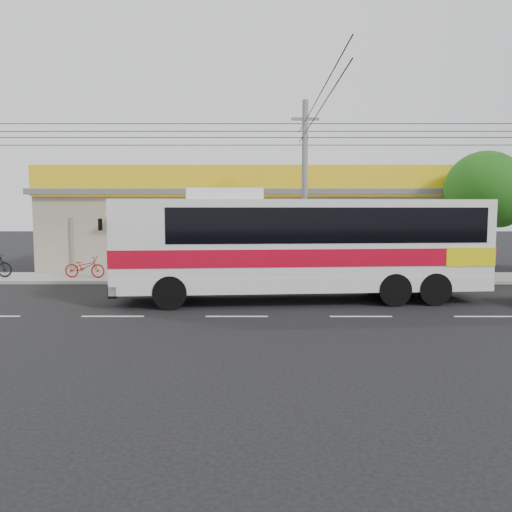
{
  "coord_description": "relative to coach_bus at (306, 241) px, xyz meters",
  "views": [
    {
      "loc": [
        0.65,
        -18.29,
        3.45
      ],
      "look_at": [
        0.61,
        2.0,
        1.54
      ],
      "focal_mm": 35.0,
      "sensor_mm": 36.0,
      "label": 1
    }
  ],
  "objects": [
    {
      "name": "ground",
      "position": [
        -2.5,
        -0.31,
        -2.25
      ],
      "size": [
        120.0,
        120.0,
        0.0
      ],
      "primitive_type": "plane",
      "color": "black",
      "rests_on": "ground"
    },
    {
      "name": "sidewalk",
      "position": [
        -2.5,
        5.69,
        -2.17
      ],
      "size": [
        30.0,
        3.2,
        0.15
      ],
      "primitive_type": "cube",
      "color": "gray",
      "rests_on": "ground"
    },
    {
      "name": "lane_markings",
      "position": [
        -2.5,
        -2.81,
        -2.25
      ],
      "size": [
        50.0,
        0.12,
        0.01
      ],
      "primitive_type": null,
      "color": "silver",
      "rests_on": "ground"
    },
    {
      "name": "storefront_building",
      "position": [
        -2.5,
        11.22,
        0.05
      ],
      "size": [
        22.6,
        9.2,
        5.7
      ],
      "color": "gray",
      "rests_on": "ground"
    },
    {
      "name": "coach_bus",
      "position": [
        0.0,
        0.0,
        0.0
      ],
      "size": [
        13.8,
        3.98,
        4.2
      ],
      "rotation": [
        0.0,
        0.0,
        0.08
      ],
      "color": "silver",
      "rests_on": "ground"
    },
    {
      "name": "motorbike_red",
      "position": [
        -10.15,
        5.22,
        -1.58
      ],
      "size": [
        2.04,
        0.87,
        1.04
      ],
      "primitive_type": "imported",
      "rotation": [
        0.0,
        0.0,
        1.48
      ],
      "color": "maroon",
      "rests_on": "sidewalk"
    },
    {
      "name": "utility_pole",
      "position": [
        0.28,
        3.89,
        4.55
      ],
      "size": [
        34.0,
        14.0,
        8.24
      ],
      "color": "slate",
      "rests_on": "ground"
    },
    {
      "name": "tree_near",
      "position": [
        9.16,
        5.37,
        1.96
      ],
      "size": [
        3.75,
        3.75,
        6.21
      ],
      "color": "#332314",
      "rests_on": "ground"
    }
  ]
}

